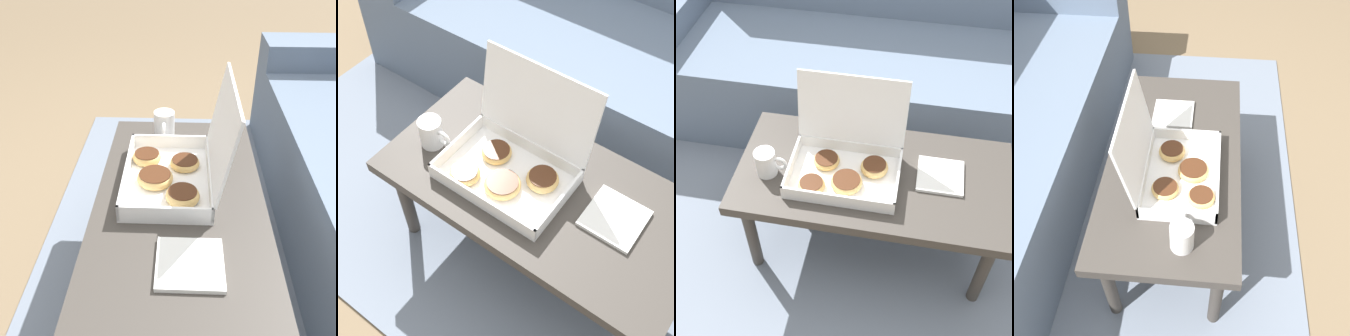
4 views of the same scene
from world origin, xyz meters
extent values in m
plane|color=#756047|center=(0.00, 0.00, 0.00)|extent=(12.00, 12.00, 0.00)
cube|color=slate|center=(0.00, 0.30, 0.01)|extent=(2.58, 1.76, 0.01)
cube|color=slate|center=(0.00, 0.66, 0.21)|extent=(1.98, 0.62, 0.42)
cube|color=#3D3833|center=(0.00, -0.05, 0.40)|extent=(0.95, 0.48, 0.04)
cylinder|color=#3D3833|center=(-0.42, -0.23, 0.19)|extent=(0.04, 0.04, 0.38)
cylinder|color=#3D3833|center=(-0.42, 0.13, 0.19)|extent=(0.04, 0.04, 0.38)
cube|color=white|center=(-0.10, -0.09, 0.42)|extent=(0.37, 0.25, 0.01)
cube|color=white|center=(-0.10, -0.21, 0.45)|extent=(0.37, 0.01, 0.05)
cube|color=white|center=(-0.10, 0.03, 0.45)|extent=(0.37, 0.01, 0.05)
cube|color=white|center=(-0.28, -0.09, 0.45)|extent=(0.01, 0.25, 0.05)
cube|color=white|center=(0.09, -0.09, 0.45)|extent=(0.01, 0.25, 0.05)
cube|color=white|center=(-0.10, 0.06, 0.60)|extent=(0.37, 0.05, 0.25)
torus|color=#E0B266|center=(-0.08, -0.13, 0.44)|extent=(0.11, 0.11, 0.03)
cylinder|color=#472614|center=(-0.08, -0.13, 0.45)|extent=(0.09, 0.09, 0.01)
torus|color=#E0B266|center=(-0.20, -0.16, 0.44)|extent=(0.09, 0.09, 0.03)
cylinder|color=#472614|center=(-0.20, -0.16, 0.45)|extent=(0.08, 0.08, 0.01)
torus|color=#E0B266|center=(0.00, -0.04, 0.44)|extent=(0.10, 0.10, 0.03)
cylinder|color=#472614|center=(0.00, -0.04, 0.45)|extent=(0.08, 0.08, 0.02)
torus|color=#E0B266|center=(-0.17, -0.04, 0.44)|extent=(0.09, 0.09, 0.03)
cylinder|color=#472614|center=(-0.17, -0.04, 0.45)|extent=(0.08, 0.08, 0.01)
cylinder|color=white|center=(-0.37, -0.11, 0.47)|extent=(0.07, 0.07, 0.10)
torus|color=white|center=(-0.32, -0.11, 0.47)|extent=(0.06, 0.01, 0.06)
cube|color=white|center=(0.23, -0.02, 0.42)|extent=(0.16, 0.16, 0.01)
camera|label=1|loc=(0.85, -0.05, 1.13)|focal=42.00mm
camera|label=2|loc=(0.39, -0.75, 1.53)|focal=50.00mm
camera|label=3|loc=(0.10, -1.12, 1.64)|focal=50.00mm
camera|label=4|loc=(-0.97, -0.17, 1.46)|focal=42.00mm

